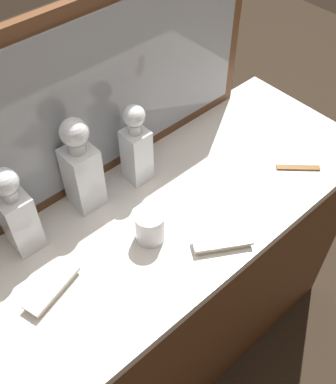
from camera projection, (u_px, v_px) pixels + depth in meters
The scene contains 10 objects.
ground_plane at pixel (168, 340), 2.00m from camera, with size 6.00×6.00×0.00m, color #2D2319.
dresser at pixel (168, 288), 1.67m from camera, with size 1.40×0.54×0.89m.
dresser_mirror at pixel (106, 92), 1.25m from camera, with size 1.06×0.03×0.55m.
crystal_decanter_far_right at pixel (18, 217), 1.17m from camera, with size 0.08×0.08×0.28m.
crystal_decanter_right at pixel (136, 151), 1.34m from camera, with size 0.07×0.07×0.27m.
crystal_decanter_left at pixel (82, 172), 1.27m from camera, with size 0.09×0.09×0.31m.
crystal_tumbler_rear at pixel (150, 227), 1.24m from camera, with size 0.08×0.08×0.10m.
silver_brush_rear at pixel (53, 289), 1.15m from camera, with size 0.17×0.10×0.02m.
silver_brush_front at pixel (222, 242), 1.25m from camera, with size 0.17×0.13×0.02m.
tortoiseshell_comb at pixel (298, 168), 1.45m from camera, with size 0.11×0.11×0.01m.
Camera 1 is at (-0.57, -0.63, 1.93)m, focal length 43.12 mm.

